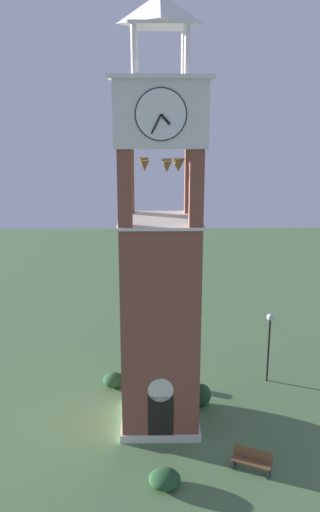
{
  "coord_description": "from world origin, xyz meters",
  "views": [
    {
      "loc": [
        -0.42,
        -22.47,
        14.46
      ],
      "look_at": [
        0.0,
        0.0,
        8.04
      ],
      "focal_mm": 38.22,
      "sensor_mm": 36.0,
      "label": 1
    }
  ],
  "objects": [
    {
      "name": "ground",
      "position": [
        0.0,
        0.0,
        0.0
      ],
      "size": [
        80.0,
        80.0,
        0.0
      ],
      "primitive_type": "plane",
      "color": "#517547"
    },
    {
      "name": "clock_tower",
      "position": [
        0.0,
        -0.0,
        7.58
      ],
      "size": [
        3.95,
        3.95,
        18.64
      ],
      "color": "brown",
      "rests_on": "ground"
    },
    {
      "name": "park_bench",
      "position": [
        3.65,
        -3.69,
        0.48
      ],
      "size": [
        1.63,
        1.1,
        0.95
      ],
      "color": "brown",
      "rests_on": "ground"
    },
    {
      "name": "lamp_post",
      "position": [
        5.79,
        3.69,
        2.66
      ],
      "size": [
        0.36,
        0.36,
        3.83
      ],
      "color": "black",
      "rests_on": "ground"
    },
    {
      "name": "trash_bin",
      "position": [
        -0.7,
        3.77,
        0.4
      ],
      "size": [
        0.52,
        0.52,
        0.8
      ],
      "primitive_type": "cylinder",
      "color": "#2D2D33",
      "rests_on": "ground"
    },
    {
      "name": "shrub_near_entry",
      "position": [
        -2.37,
        3.23,
        0.36
      ],
      "size": [
        1.11,
        1.11,
        0.72
      ],
      "primitive_type": "ellipsoid",
      "color": "#234C28",
      "rests_on": "ground"
    },
    {
      "name": "shrub_left_of_tower",
      "position": [
        2.05,
        1.34,
        0.54
      ],
      "size": [
        0.99,
        0.99,
        1.09
      ],
      "primitive_type": "ellipsoid",
      "color": "#234C28",
      "rests_on": "ground"
    },
    {
      "name": "shrub_behind_bench",
      "position": [
        0.09,
        -4.52,
        0.3
      ],
      "size": [
        1.25,
        1.25,
        0.61
      ],
      "primitive_type": "ellipsoid",
      "color": "#234C28",
      "rests_on": "ground"
    }
  ]
}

